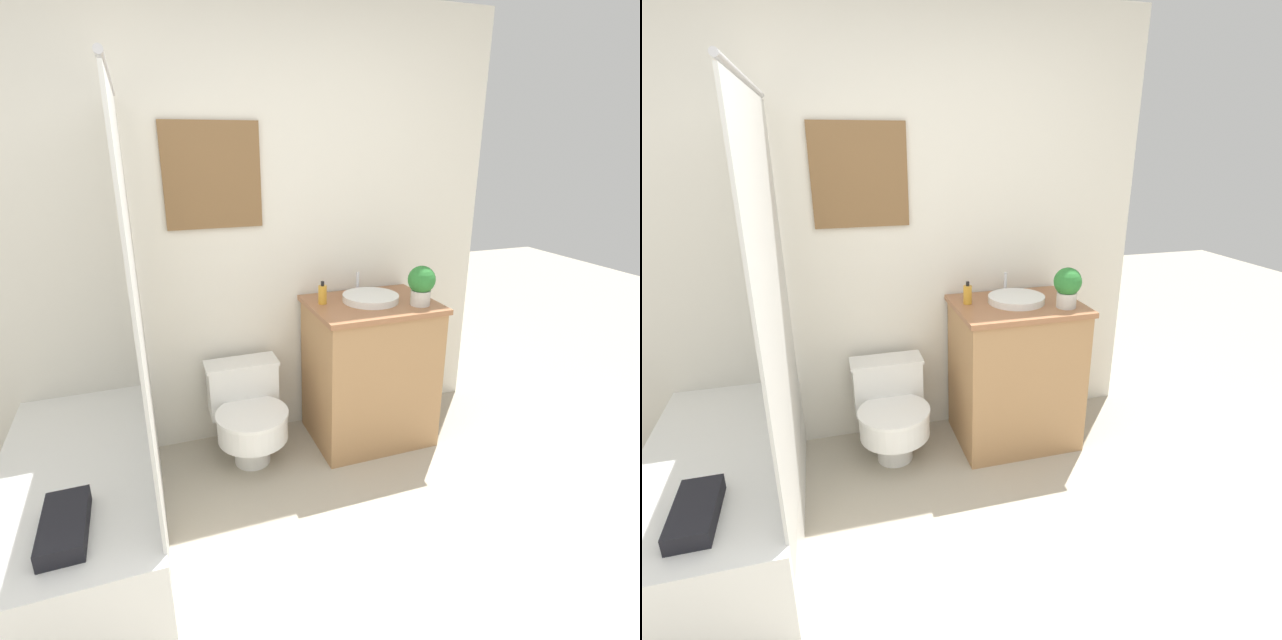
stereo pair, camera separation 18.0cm
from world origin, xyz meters
TOP-DOWN VIEW (x-y plane):
  - wall_back at (-0.00, 1.86)m, footprint 3.30×0.07m
  - shower_area at (-0.79, 1.13)m, footprint 0.68×1.41m
  - toilet at (0.03, 1.56)m, footprint 0.42×0.54m
  - vanity at (0.78, 1.54)m, footprint 0.73×0.57m
  - sink at (0.78, 1.56)m, footprint 0.33×0.36m
  - soap_bottle at (0.50, 1.61)m, footprint 0.05×0.05m
  - potted_plant at (1.02, 1.40)m, footprint 0.16×0.16m

SIDE VIEW (x-z plane):
  - shower_area at x=-0.79m, z-range -0.72..1.27m
  - toilet at x=0.03m, z-range 0.02..0.57m
  - vanity at x=0.78m, z-range 0.00..0.88m
  - sink at x=0.78m, z-range 0.84..0.97m
  - soap_bottle at x=0.50m, z-range 0.87..1.00m
  - potted_plant at x=1.02m, z-range 0.89..1.12m
  - wall_back at x=0.00m, z-range 0.01..2.51m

